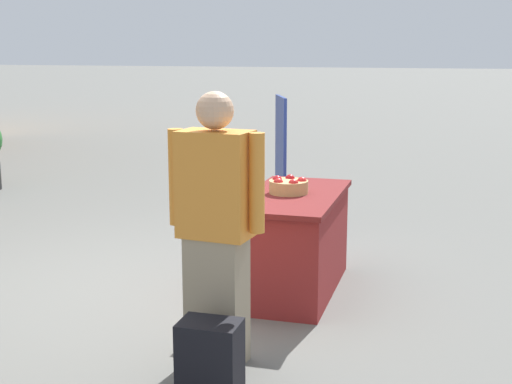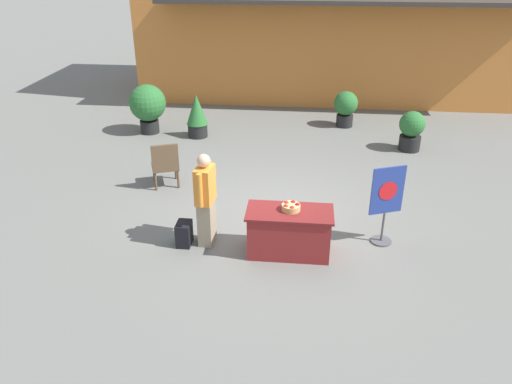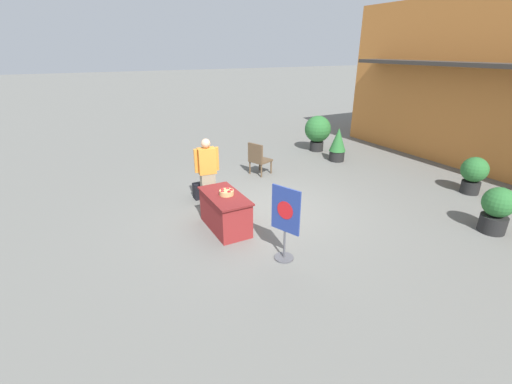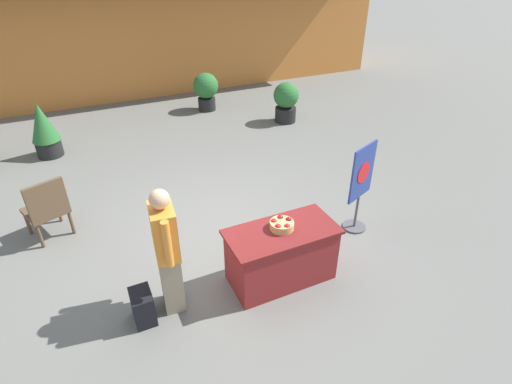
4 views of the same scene
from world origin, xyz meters
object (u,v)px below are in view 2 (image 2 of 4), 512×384
potted_plant_near_right (411,129)px  display_table (289,232)px  potted_plant_near_left (148,105)px  potted_plant_far_left (346,107)px  backpack (184,234)px  person_visitor (206,200)px  potted_plant_far_right (197,115)px  patio_chair (165,163)px  poster_board (386,202)px  apple_basket (291,207)px

potted_plant_near_right → display_table: bearing=-119.5°
potted_plant_near_left → potted_plant_far_left: 5.45m
display_table → potted_plant_far_left: size_ratio=1.42×
display_table → backpack: (-1.80, 0.06, -0.19)m
person_visitor → backpack: size_ratio=3.95×
potted_plant_far_right → potted_plant_near_right: bearing=-4.3°
patio_chair → potted_plant_near_left: (-1.35, 3.27, 0.24)m
poster_board → potted_plant_near_right: size_ratio=1.42×
backpack → poster_board: bearing=7.2°
apple_basket → backpack: (-1.81, 0.02, -0.63)m
patio_chair → potted_plant_far_left: (3.99, 4.36, 0.03)m
poster_board → potted_plant_near_left: 7.57m
patio_chair → potted_plant_far_left: bearing=-63.3°
potted_plant_near_right → poster_board: bearing=-105.2°
person_visitor → potted_plant_far_right: size_ratio=1.44×
person_visitor → backpack: 0.75m
person_visitor → backpack: person_visitor is taller
display_table → poster_board: size_ratio=1.00×
potted_plant_near_right → potted_plant_far_left: 2.26m
patio_chair → potted_plant_near_right: 6.13m
backpack → patio_chair: patio_chair is taller
person_visitor → potted_plant_far_left: bearing=73.5°
patio_chair → potted_plant_far_right: size_ratio=0.87×
backpack → potted_plant_far_right: (-0.88, 5.30, 0.38)m
display_table → backpack: size_ratio=3.38×
potted_plant_near_right → potted_plant_far_right: bearing=175.7°
apple_basket → poster_board: poster_board is taller
potted_plant_near_left → potted_plant_far_left: size_ratio=1.32×
potted_plant_far_right → person_visitor: bearing=-76.4°
apple_basket → poster_board: size_ratio=0.21×
potted_plant_near_right → person_visitor: bearing=-131.3°
potted_plant_far_right → poster_board: bearing=-48.7°
display_table → apple_basket: size_ratio=4.65×
poster_board → apple_basket: bearing=-96.0°
apple_basket → potted_plant_near_left: size_ratio=0.23×
potted_plant_far_right → potted_plant_near_right: potted_plant_far_right is taller
apple_basket → potted_plant_near_left: bearing=126.5°
apple_basket → potted_plant_near_right: 5.66m
backpack → potted_plant_far_right: potted_plant_far_right is taller
display_table → potted_plant_far_left: (1.29, 6.62, 0.17)m
poster_board → potted_plant_near_left: poster_board is taller
potted_plant_far_right → potted_plant_far_left: potted_plant_far_right is taller
potted_plant_near_left → potted_plant_far_left: bearing=11.5°
apple_basket → patio_chair: (-2.72, 2.22, -0.30)m
person_visitor → poster_board: (3.01, 0.34, -0.06)m
display_table → potted_plant_near_left: size_ratio=1.07×
display_table → backpack: 1.81m
backpack → potted_plant_near_right: size_ratio=0.42×
potted_plant_near_left → potted_plant_near_right: potted_plant_near_left is taller
display_table → person_visitor: person_visitor is taller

